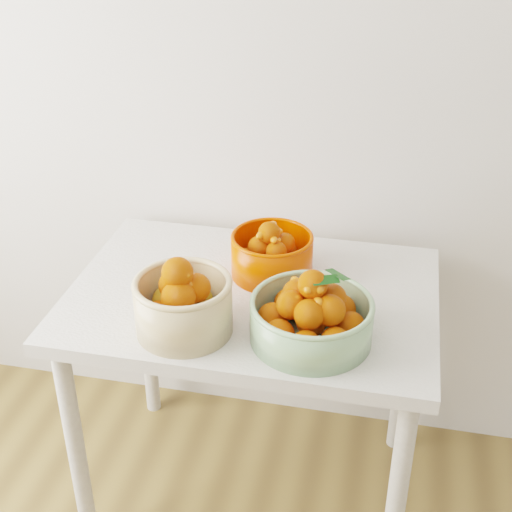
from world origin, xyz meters
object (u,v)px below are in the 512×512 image
object	(u,v)px
table	(252,321)
bowl_cream	(183,303)
bowl_orange	(272,254)
bowl_green	(311,316)

from	to	relation	value
table	bowl_cream	size ratio (longest dim) A/B	3.69
table	bowl_cream	bearing A→B (deg)	-121.72
bowl_cream	bowl_orange	size ratio (longest dim) A/B	0.88
bowl_cream	bowl_green	world-z (taller)	bowl_cream
bowl_orange	table	bearing A→B (deg)	-108.33
table	bowl_orange	size ratio (longest dim) A/B	3.26
bowl_cream	bowl_green	xyz separation A→B (m)	(0.32, 0.03, -0.01)
bowl_green	bowl_orange	xyz separation A→B (m)	(-0.15, 0.28, -0.00)
bowl_green	bowl_cream	bearing A→B (deg)	-174.55
bowl_cream	bowl_orange	world-z (taller)	bowl_cream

